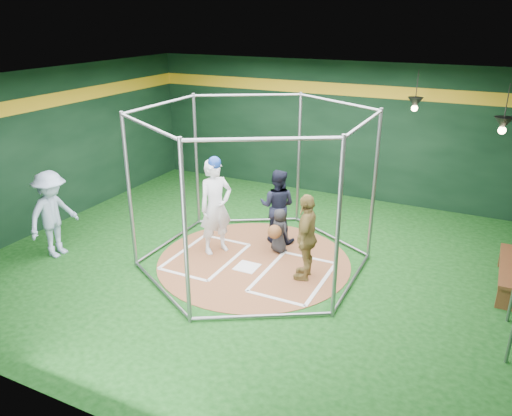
% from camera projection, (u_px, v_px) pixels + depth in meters
% --- Properties ---
extents(room_shell, '(10.10, 9.10, 3.53)m').
position_uv_depth(room_shell, '(254.00, 177.00, 9.24)').
color(room_shell, '#0C390E').
rests_on(room_shell, ground).
extents(clay_disc, '(3.80, 3.80, 0.01)m').
position_uv_depth(clay_disc, '(254.00, 261.00, 9.88)').
color(clay_disc, brown).
rests_on(clay_disc, ground).
extents(home_plate, '(0.43, 0.43, 0.01)m').
position_uv_depth(home_plate, '(247.00, 267.00, 9.62)').
color(home_plate, white).
rests_on(home_plate, clay_disc).
extents(batter_box_left, '(1.17, 1.77, 0.01)m').
position_uv_depth(batter_box_left, '(206.00, 256.00, 10.05)').
color(batter_box_left, white).
rests_on(batter_box_left, clay_disc).
extents(batter_box_right, '(1.17, 1.77, 0.01)m').
position_uv_depth(batter_box_right, '(294.00, 276.00, 9.28)').
color(batter_box_right, white).
rests_on(batter_box_right, clay_disc).
extents(batting_cage, '(4.05, 4.67, 3.00)m').
position_uv_depth(batting_cage, '(254.00, 190.00, 9.33)').
color(batting_cage, gray).
rests_on(batting_cage, ground).
extents(pendant_lamp_near, '(0.34, 0.34, 0.90)m').
position_uv_depth(pendant_lamp_near, '(415.00, 103.00, 10.99)').
color(pendant_lamp_near, black).
rests_on(pendant_lamp_near, room_shell).
extents(pendant_lamp_far, '(0.34, 0.34, 0.90)m').
position_uv_depth(pendant_lamp_far, '(503.00, 124.00, 8.92)').
color(pendant_lamp_far, black).
rests_on(pendant_lamp_far, room_shell).
extents(batter_figure, '(0.76, 0.85, 2.01)m').
position_uv_depth(batter_figure, '(216.00, 206.00, 9.93)').
color(batter_figure, silver).
rests_on(batter_figure, clay_disc).
extents(visitor_leopard, '(0.54, 1.00, 1.63)m').
position_uv_depth(visitor_leopard, '(307.00, 237.00, 8.99)').
color(visitor_leopard, '#A98F48').
rests_on(visitor_leopard, clay_disc).
extents(catcher_figure, '(0.53, 0.62, 0.93)m').
position_uv_depth(catcher_figure, '(279.00, 231.00, 10.07)').
color(catcher_figure, black).
rests_on(catcher_figure, clay_disc).
extents(umpire, '(0.86, 0.71, 1.59)m').
position_uv_depth(umpire, '(277.00, 206.00, 10.47)').
color(umpire, black).
rests_on(umpire, clay_disc).
extents(bystander_blue, '(0.67, 1.15, 1.77)m').
position_uv_depth(bystander_blue, '(53.00, 214.00, 9.84)').
color(bystander_blue, '#99AECB').
rests_on(bystander_blue, ground).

